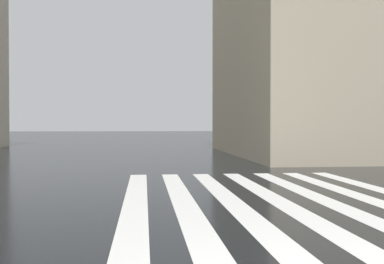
# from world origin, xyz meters

# --- Properties ---
(zebra_crossing) EXTENTS (13.00, 6.50, 0.01)m
(zebra_crossing) POSITION_xyz_m (4.00, -0.95, 0.00)
(zebra_crossing) COLOR silver
(zebra_crossing) RESTS_ON ground_plane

